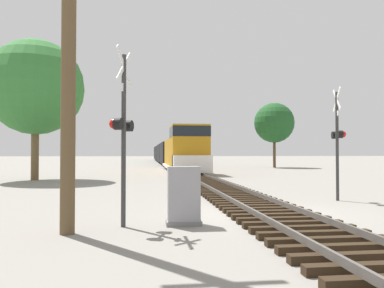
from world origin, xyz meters
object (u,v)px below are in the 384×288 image
at_px(freight_train, 167,153).
at_px(tree_far_right, 36,87).
at_px(crossing_signal_far, 338,137).
at_px(utility_pole, 69,40).
at_px(relay_cabinet, 184,196).
at_px(tree_mid_background, 274,123).
at_px(crossing_signal_near, 123,128).

xyz_separation_m(freight_train, tree_far_right, (-11.30, -38.31, 4.62)).
xyz_separation_m(crossing_signal_far, utility_pole, (-9.34, -4.94, 2.05)).
height_order(crossing_signal_far, relay_cabinet, crossing_signal_far).
xyz_separation_m(crossing_signal_far, tree_mid_background, (8.85, 32.35, 3.24)).
relative_size(crossing_signal_far, tree_far_right, 0.46).
relative_size(freight_train, utility_pole, 8.42).
bearing_deg(freight_train, crossing_signal_far, -85.72).
bearing_deg(utility_pole, tree_far_right, 107.90).
xyz_separation_m(utility_pole, tree_mid_background, (18.20, 37.29, 1.19)).
distance_m(tree_far_right, tree_mid_background, 30.83).
height_order(crossing_signal_far, tree_mid_background, tree_mid_background).
bearing_deg(crossing_signal_near, crossing_signal_far, 136.75).
xyz_separation_m(freight_train, tree_mid_background, (12.69, -18.96, 3.93)).
height_order(relay_cabinet, tree_mid_background, tree_mid_background).
distance_m(crossing_signal_far, utility_pole, 10.77).
xyz_separation_m(relay_cabinet, utility_pole, (-2.79, -0.74, 3.79)).
bearing_deg(tree_far_right, tree_mid_background, 38.87).
distance_m(relay_cabinet, utility_pole, 4.77).
height_order(relay_cabinet, tree_far_right, tree_far_right).
xyz_separation_m(freight_train, crossing_signal_far, (3.84, -51.31, 0.69)).
height_order(relay_cabinet, utility_pole, utility_pole).
bearing_deg(freight_train, tree_far_right, -106.44).
xyz_separation_m(crossing_signal_far, relay_cabinet, (-6.55, -4.20, -1.74)).
distance_m(freight_train, utility_pole, 56.59).
bearing_deg(tree_far_right, relay_cabinet, -63.47).
bearing_deg(crossing_signal_far, crossing_signal_near, 128.75).
relative_size(crossing_signal_near, tree_far_right, 0.47).
distance_m(crossing_signal_far, relay_cabinet, 7.97).
xyz_separation_m(relay_cabinet, tree_far_right, (-8.59, 17.21, 5.67)).
distance_m(crossing_signal_near, crossing_signal_far, 9.17).
bearing_deg(relay_cabinet, utility_pole, -165.15).
relative_size(relay_cabinet, tree_mid_background, 0.18).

